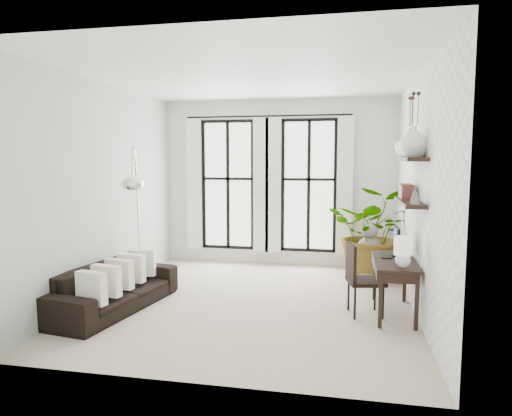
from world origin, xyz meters
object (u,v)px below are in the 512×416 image
(plant, at_px, (373,233))
(arc_lamp, at_px, (135,182))
(buddha, at_px, (369,257))
(sofa, at_px, (113,287))
(desk_chair, at_px, (359,275))
(desk, at_px, (395,264))

(plant, height_order, arc_lamp, arc_lamp)
(arc_lamp, bearing_deg, buddha, 26.84)
(sofa, relative_size, desk_chair, 2.19)
(desk, bearing_deg, plant, 95.14)
(desk, distance_m, buddha, 1.82)
(desk, height_order, buddha, desk)
(sofa, bearing_deg, plant, -47.43)
(desk_chair, height_order, buddha, buddha)
(buddha, bearing_deg, desk_chair, -96.80)
(desk_chair, bearing_deg, arc_lamp, 165.37)
(arc_lamp, xyz_separation_m, buddha, (3.42, 1.73, -1.32))
(plant, relative_size, buddha, 1.66)
(desk, bearing_deg, sofa, -172.58)
(plant, height_order, desk_chair, plant)
(plant, bearing_deg, desk_chair, -98.03)
(sofa, height_order, plant, plant)
(desk, distance_m, desk_chair, 0.48)
(desk_chair, bearing_deg, sofa, 174.74)
(sofa, distance_m, desk_chair, 3.33)
(buddha, bearing_deg, desk, -82.64)
(sofa, bearing_deg, desk_chair, -73.97)
(sofa, xyz_separation_m, desk, (3.75, 0.49, 0.39))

